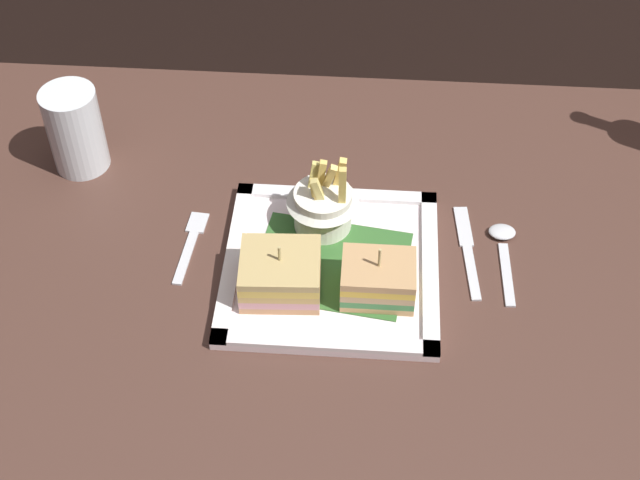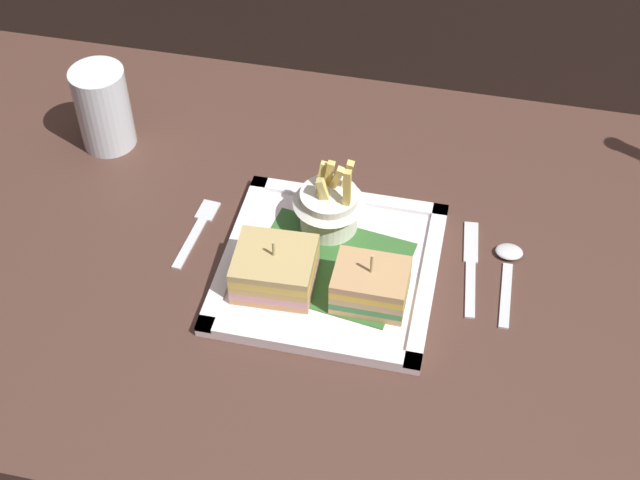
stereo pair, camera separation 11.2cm
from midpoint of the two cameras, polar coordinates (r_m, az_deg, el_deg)
name	(u,v)px [view 2 (the right image)]	position (r m, az deg, el deg)	size (l,w,h in m)	color
dining_table	(312,307)	(1.25, 2.05, -4.35)	(1.27, 0.75, 0.77)	#4A2F26
square_plate	(329,268)	(1.14, 3.41, -1.89)	(0.27, 0.27, 0.02)	white
sandwich_half_left	(275,269)	(1.09, 0.08, -1.99)	(0.10, 0.09, 0.07)	tan
sandwich_half_right	(370,285)	(1.09, 6.13, -3.00)	(0.09, 0.07, 0.08)	tan
fries_cup	(329,203)	(1.15, 3.37, 2.18)	(0.09, 0.09, 0.11)	white
water_glass	(104,113)	(1.31, -10.92, 7.69)	(0.08, 0.08, 0.12)	silver
fork	(198,229)	(1.19, -4.99, 0.56)	(0.03, 0.13, 0.00)	silver
knife	(471,263)	(1.17, 12.10, -1.59)	(0.03, 0.16, 0.00)	silver
spoon	(508,263)	(1.18, 14.36, -1.57)	(0.04, 0.13, 0.01)	silver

